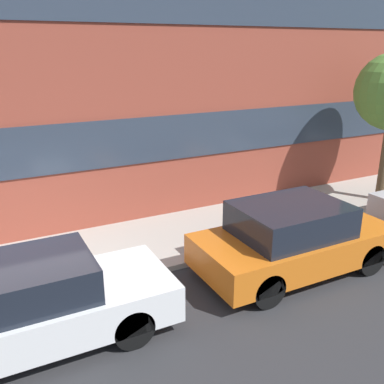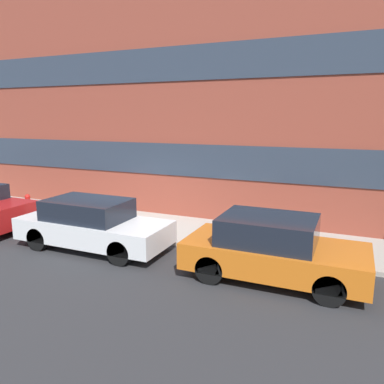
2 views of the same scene
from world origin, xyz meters
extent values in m
plane|color=#2B2B2D|center=(0.00, 0.00, 0.00)|extent=(56.00, 56.00, 0.00)
cube|color=#A8A399|center=(0.00, 1.30, 0.06)|extent=(28.00, 2.61, 0.11)
cube|color=#2D3847|center=(0.00, 2.59, 2.10)|extent=(25.76, 0.04, 1.10)
cube|color=silver|center=(-0.15, -1.05, 0.53)|extent=(4.24, 1.63, 0.59)
cube|color=black|center=(-0.32, -1.05, 1.09)|extent=(2.20, 1.44, 0.54)
cylinder|color=black|center=(1.17, -0.32, 0.31)|extent=(0.63, 0.18, 0.63)
cylinder|color=black|center=(1.17, -1.78, 0.31)|extent=(0.63, 0.18, 0.63)
cube|color=#D16619|center=(4.76, -1.05, 0.54)|extent=(3.94, 1.78, 0.60)
cube|color=black|center=(4.61, -1.05, 1.13)|extent=(2.05, 1.56, 0.58)
cylinder|color=black|center=(5.98, -0.25, 0.32)|extent=(0.64, 0.18, 0.64)
cylinder|color=black|center=(5.98, -1.85, 0.32)|extent=(0.64, 0.18, 0.64)
cylinder|color=black|center=(3.54, -0.25, 0.32)|extent=(0.64, 0.18, 0.64)
cylinder|color=black|center=(3.54, -1.85, 0.32)|extent=(0.64, 0.18, 0.64)
camera|label=1|loc=(-0.48, -6.85, 4.22)|focal=40.00mm
camera|label=2|loc=(6.22, -8.95, 3.57)|focal=35.00mm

